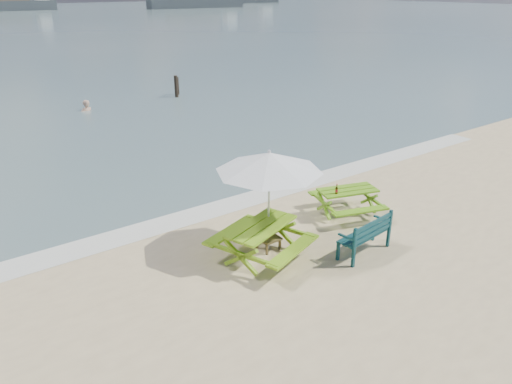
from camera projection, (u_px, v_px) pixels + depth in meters
foam_strip at (238, 202)px, 14.06m from camera, size 22.00×0.90×0.01m
picnic_table_left at (261, 243)px, 11.03m from camera, size 2.30×2.42×0.84m
picnic_table_right at (347, 203)px, 13.21m from camera, size 1.97×2.08×0.73m
park_bench at (364, 242)px, 11.34m from camera, size 1.50×0.65×0.89m
side_table at (268, 243)px, 11.55m from camera, size 0.48×0.48×0.31m
patio_umbrella at (269, 162)px, 10.78m from camera, size 2.41×2.41×2.36m
beer_bottle at (337, 191)px, 12.76m from camera, size 0.07×0.07×0.26m
swimmer at (87, 119)px, 24.41m from camera, size 0.75×0.57×1.85m
mooring_pilings at (177, 88)px, 27.22m from camera, size 0.58×0.78×1.37m
cargo_ships at (106, 3)px, 127.31m from camera, size 128.02×30.70×4.40m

